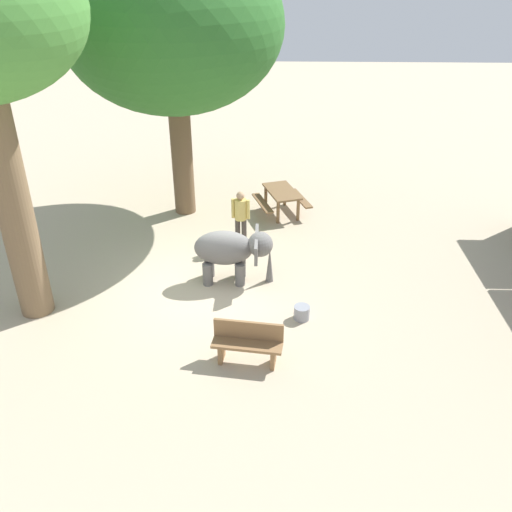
% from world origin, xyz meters
% --- Properties ---
extents(ground_plane, '(60.00, 60.00, 0.00)m').
position_xyz_m(ground_plane, '(0.00, 0.00, 0.00)').
color(ground_plane, '#BAA88C').
extents(elephant, '(1.31, 1.94, 1.35)m').
position_xyz_m(elephant, '(-0.33, 0.63, 0.86)').
color(elephant, slate).
rests_on(elephant, ground_plane).
extents(person_handler, '(0.32, 0.50, 1.62)m').
position_xyz_m(person_handler, '(-2.15, 0.73, 0.95)').
color(person_handler, '#3F3833').
rests_on(person_handler, ground_plane).
extents(shade_tree_main, '(6.54, 5.99, 7.78)m').
position_xyz_m(shade_tree_main, '(-4.39, -1.14, 5.44)').
color(shade_tree_main, brown).
rests_on(shade_tree_main, ground_plane).
extents(wooden_bench, '(0.57, 1.44, 0.88)m').
position_xyz_m(wooden_bench, '(2.70, 1.14, 0.47)').
color(wooden_bench, olive).
rests_on(wooden_bench, ground_plane).
extents(picnic_table_near, '(1.90, 1.88, 0.78)m').
position_xyz_m(picnic_table_near, '(-4.28, 1.87, 0.59)').
color(picnic_table_near, brown).
rests_on(picnic_table_near, ground_plane).
extents(feed_bucket, '(0.36, 0.36, 0.32)m').
position_xyz_m(feed_bucket, '(1.24, 2.28, 0.16)').
color(feed_bucket, gray).
rests_on(feed_bucket, ground_plane).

